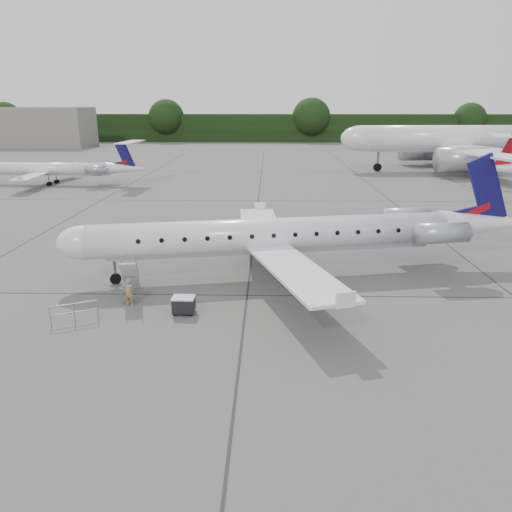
# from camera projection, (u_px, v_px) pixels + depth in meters

# --- Properties ---
(ground) EXTENTS (320.00, 320.00, 0.00)m
(ground) POSITION_uv_depth(u_px,v_px,m) (327.00, 321.00, 24.75)
(ground) COLOR #555553
(ground) RESTS_ON ground
(treeline) EXTENTS (260.00, 4.00, 8.00)m
(treeline) POSITION_uv_depth(u_px,v_px,m) (279.00, 128.00, 148.03)
(treeline) COLOR black
(treeline) RESTS_ON ground
(terminal_building) EXTENTS (40.00, 14.00, 10.00)m
(terminal_building) POSITION_uv_depth(u_px,v_px,m) (13.00, 127.00, 130.30)
(terminal_building) COLOR slate
(terminal_building) RESTS_ON ground
(main_regional_jet) EXTENTS (31.97, 25.66, 7.32)m
(main_regional_jet) POSITION_uv_depth(u_px,v_px,m) (273.00, 219.00, 30.47)
(main_regional_jet) COLOR silver
(main_regional_jet) RESTS_ON ground
(airstair) EXTENTS (1.29, 2.52, 2.29)m
(airstair) POSITION_uv_depth(u_px,v_px,m) (130.00, 277.00, 27.69)
(airstair) COLOR silver
(airstair) RESTS_ON ground
(passenger) EXTENTS (0.62, 0.48, 1.50)m
(passenger) POSITION_uv_depth(u_px,v_px,m) (129.00, 292.00, 26.53)
(passenger) COLOR #91774F
(passenger) RESTS_ON ground
(safety_railing) EXTENTS (2.02, 1.01, 1.00)m
(safety_railing) POSITION_uv_depth(u_px,v_px,m) (74.00, 313.00, 24.45)
(safety_railing) COLOR gray
(safety_railing) RESTS_ON ground
(baggage_cart) EXTENTS (1.11, 0.90, 0.95)m
(baggage_cart) POSITION_uv_depth(u_px,v_px,m) (184.00, 305.00, 25.57)
(baggage_cart) COLOR black
(baggage_cart) RESTS_ON ground
(bg_narrowbody) EXTENTS (42.74, 32.28, 14.58)m
(bg_narrowbody) POSITION_uv_depth(u_px,v_px,m) (458.00, 125.00, 80.38)
(bg_narrowbody) COLOR silver
(bg_narrowbody) RESTS_ON ground
(bg_regional_left) EXTENTS (23.37, 17.45, 5.89)m
(bg_regional_left) POSITION_uv_depth(u_px,v_px,m) (45.00, 163.00, 67.17)
(bg_regional_left) COLOR silver
(bg_regional_left) RESTS_ON ground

